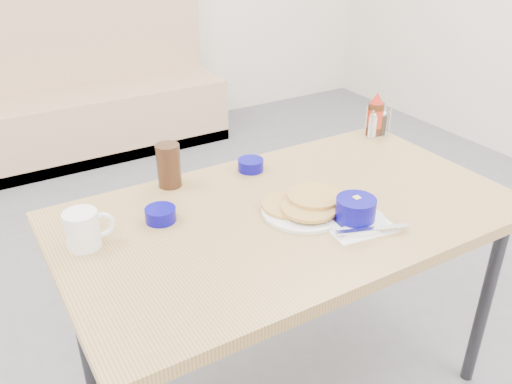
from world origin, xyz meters
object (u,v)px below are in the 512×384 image
booth_bench (85,103)px  butter_bowl (251,165)px  pancake_plate (304,207)px  coffee_mug (84,229)px  condiment_caddy (377,125)px  syrup_bottle (375,116)px  dining_table (289,227)px  amber_tumbler (169,165)px  grits_setting (356,213)px  creamer_bowl (161,215)px

booth_bench → butter_bowl: bearing=-89.0°
pancake_plate → coffee_mug: coffee_mug is taller
condiment_caddy → syrup_bottle: (0.00, 0.02, 0.03)m
dining_table → syrup_bottle: bearing=28.0°
butter_bowl → amber_tumbler: size_ratio=0.62×
booth_bench → syrup_bottle: 2.34m
booth_bench → pancake_plate: 2.60m
grits_setting → condiment_caddy: 0.71m
condiment_caddy → amber_tumbler: bearing=-173.6°
butter_bowl → amber_tumbler: amber_tumbler is taller
butter_bowl → booth_bench: bearing=91.0°
booth_bench → dining_table: (0.00, -2.53, 0.35)m
creamer_bowl → syrup_bottle: syrup_bottle is taller
coffee_mug → booth_bench: bearing=76.3°
booth_bench → amber_tumbler: bearing=-96.5°
pancake_plate → condiment_caddy: (0.61, 0.35, 0.02)m
dining_table → condiment_caddy: 0.72m
booth_bench → grits_setting: 2.73m
booth_bench → condiment_caddy: 2.35m
booth_bench → grits_setting: booth_bench is taller
condiment_caddy → pancake_plate: bearing=-142.4°
pancake_plate → amber_tumbler: bearing=127.0°
dining_table → amber_tumbler: 0.44m
booth_bench → butter_bowl: (0.04, -2.23, 0.43)m
coffee_mug → butter_bowl: 0.65m
booth_bench → dining_table: bearing=-90.0°
pancake_plate → grits_setting: (0.09, -0.13, 0.02)m
creamer_bowl → condiment_caddy: condiment_caddy is taller
pancake_plate → grits_setting: size_ratio=1.19×
butter_bowl → condiment_caddy: (0.60, 0.02, 0.02)m
booth_bench → dining_table: 2.56m
coffee_mug → creamer_bowl: coffee_mug is taller
condiment_caddy → syrup_bottle: syrup_bottle is taller
coffee_mug → butter_bowl: (0.63, 0.18, -0.03)m
booth_bench → dining_table: booth_bench is taller
butter_bowl → dining_table: bearing=-97.1°
coffee_mug → syrup_bottle: syrup_bottle is taller
booth_bench → amber_tumbler: size_ratio=12.97×
coffee_mug → creamer_bowl: size_ratio=1.50×
dining_table → booth_bench: bearing=90.0°
butter_bowl → amber_tumbler: (-0.29, 0.04, 0.05)m
creamer_bowl → amber_tumbler: bearing=60.1°
butter_bowl → grits_setting: bearing=-79.6°
booth_bench → grits_setting: bearing=-87.4°
creamer_bowl → amber_tumbler: amber_tumbler is taller
dining_table → creamer_bowl: bearing=158.3°
booth_bench → condiment_caddy: booth_bench is taller
booth_bench → condiment_caddy: (0.64, -2.21, 0.45)m
creamer_bowl → condiment_caddy: bearing=10.0°
booth_bench → grits_setting: size_ratio=8.27×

